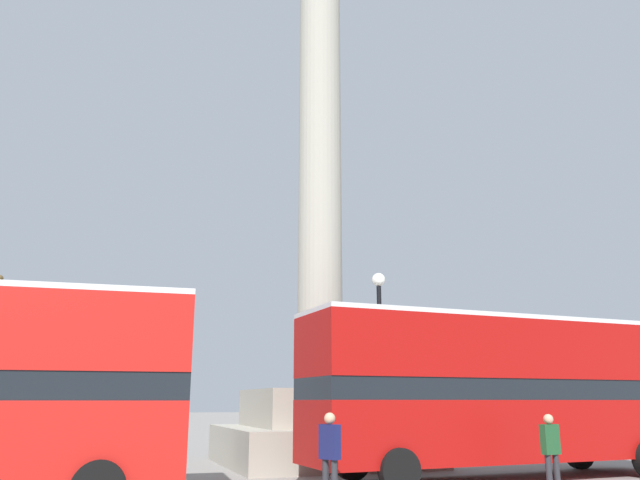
{
  "coord_description": "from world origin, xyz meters",
  "views": [
    {
      "loc": [
        -7.34,
        -20.78,
        2.05
      ],
      "look_at": [
        0.0,
        0.0,
        7.75
      ],
      "focal_mm": 35.0,
      "sensor_mm": 36.0,
      "label": 1
    }
  ],
  "objects_px": {
    "monument_column": "(320,285)",
    "pedestrian_near_lamp": "(551,448)",
    "pedestrian_by_plinth": "(330,451)",
    "street_lamp": "(381,362)",
    "bus_a": "(498,388)"
  },
  "relations": [
    {
      "from": "street_lamp",
      "to": "pedestrian_near_lamp",
      "type": "distance_m",
      "value": 5.41
    },
    {
      "from": "pedestrian_near_lamp",
      "to": "pedestrian_by_plinth",
      "type": "relative_size",
      "value": 0.97
    },
    {
      "from": "monument_column",
      "to": "bus_a",
      "type": "relative_size",
      "value": 2.08
    },
    {
      "from": "bus_a",
      "to": "street_lamp",
      "type": "xyz_separation_m",
      "value": [
        -2.8,
        1.72,
        0.77
      ]
    },
    {
      "from": "bus_a",
      "to": "street_lamp",
      "type": "bearing_deg",
      "value": 145.5
    },
    {
      "from": "street_lamp",
      "to": "pedestrian_near_lamp",
      "type": "xyz_separation_m",
      "value": [
        2.23,
        -4.43,
        -2.18
      ]
    },
    {
      "from": "pedestrian_near_lamp",
      "to": "street_lamp",
      "type": "bearing_deg",
      "value": 108.67
    },
    {
      "from": "street_lamp",
      "to": "pedestrian_near_lamp",
      "type": "relative_size",
      "value": 3.32
    },
    {
      "from": "monument_column",
      "to": "pedestrian_near_lamp",
      "type": "xyz_separation_m",
      "value": [
        2.78,
        -8.24,
        -5.09
      ]
    },
    {
      "from": "street_lamp",
      "to": "pedestrian_near_lamp",
      "type": "height_order",
      "value": "street_lamp"
    },
    {
      "from": "bus_a",
      "to": "pedestrian_by_plinth",
      "type": "height_order",
      "value": "bus_a"
    },
    {
      "from": "monument_column",
      "to": "pedestrian_by_plinth",
      "type": "xyz_separation_m",
      "value": [
        -2.62,
        -8.04,
        -5.04
      ]
    },
    {
      "from": "street_lamp",
      "to": "bus_a",
      "type": "bearing_deg",
      "value": -31.66
    },
    {
      "from": "street_lamp",
      "to": "pedestrian_by_plinth",
      "type": "bearing_deg",
      "value": -126.85
    },
    {
      "from": "pedestrian_by_plinth",
      "to": "monument_column",
      "type": "bearing_deg",
      "value": 137.63
    }
  ]
}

